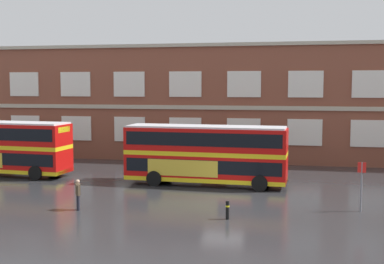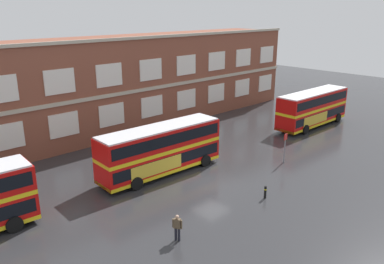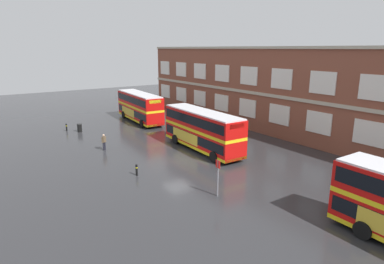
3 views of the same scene
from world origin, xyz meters
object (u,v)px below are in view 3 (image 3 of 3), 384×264
station_litter_bin (80,128)px  waiting_passenger (104,141)px  double_decker_middle (202,129)px  double_decker_near (139,107)px  bus_stand_flag (218,175)px  safety_bollard_west (66,127)px  safety_bollard_east (137,170)px

station_litter_bin → waiting_passenger: bearing=-1.1°
double_decker_middle → station_litter_bin: double_decker_middle is taller
double_decker_near → bus_stand_flag: double_decker_near is taller
bus_stand_flag → waiting_passenger: bearing=-169.7°
double_decker_near → station_litter_bin: size_ratio=10.83×
waiting_passenger → safety_bollard_west: waiting_passenger is taller
station_litter_bin → safety_bollard_west: size_ratio=1.08×
double_decker_near → double_decker_middle: 16.08m
station_litter_bin → safety_bollard_east: size_ratio=1.08×
station_litter_bin → bus_stand_flag: bearing=6.1°
double_decker_near → safety_bollard_east: double_decker_near is taller
safety_bollard_west → safety_bollard_east: (18.82, 0.81, 0.00)m
double_decker_near → station_litter_bin: (1.26, -9.00, -1.63)m
double_decker_near → safety_bollard_east: 21.05m
safety_bollard_west → bus_stand_flag: bearing=8.5°
bus_stand_flag → station_litter_bin: bearing=-173.9°
bus_stand_flag → safety_bollard_west: (-25.69, -3.84, -1.14)m
safety_bollard_east → double_decker_near: bearing=153.3°
waiting_passenger → bus_stand_flag: (15.16, 2.75, 0.70)m
waiting_passenger → station_litter_bin: (-9.19, 0.17, -0.41)m
waiting_passenger → bus_stand_flag: size_ratio=0.63×
waiting_passenger → bus_stand_flag: bearing=10.3°
safety_bollard_east → bus_stand_flag: bearing=23.8°
double_decker_middle → bus_stand_flag: (9.54, -5.67, -0.51)m
double_decker_middle → safety_bollard_east: (2.67, -8.70, -1.66)m
double_decker_near → waiting_passenger: (10.45, -9.16, -1.22)m
station_litter_bin → safety_bollard_east: (17.48, -0.45, -0.03)m
waiting_passenger → safety_bollard_west: bearing=-174.1°
double_decker_middle → safety_bollard_west: double_decker_middle is taller
safety_bollard_west → safety_bollard_east: size_ratio=1.00×
double_decker_middle → waiting_passenger: double_decker_middle is taller
waiting_passenger → safety_bollard_east: bearing=-1.9°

